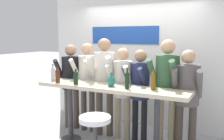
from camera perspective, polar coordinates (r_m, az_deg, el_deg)
back_wall at (r=5.20m, az=6.39°, el=2.50°), size 4.16×0.12×2.75m
tasting_table at (r=4.05m, az=-0.50°, el=-6.06°), size 2.56×0.52×1.06m
bar_stool at (r=3.51m, az=-3.88°, el=-14.54°), size 0.45×0.45×0.78m
person_far_left at (r=5.02m, az=-9.38°, el=-1.58°), size 0.48×0.59×1.69m
person_left at (r=4.81m, az=-5.67°, el=-1.58°), size 0.41×0.53×1.72m
person_center_left at (r=4.56m, az=-1.78°, el=-1.38°), size 0.51×0.62×1.81m
person_center at (r=4.40m, az=2.41°, el=-3.05°), size 0.42×0.53×1.65m
person_center_right at (r=4.31m, az=6.38°, el=-3.49°), size 0.43×0.54×1.63m
person_right at (r=4.15m, az=12.41°, el=-2.64°), size 0.49×0.60×1.80m
person_far_right at (r=4.06m, az=16.78°, el=-4.48°), size 0.49×0.58×1.65m
wine_bottle_0 at (r=4.42m, az=-12.33°, el=-1.12°), size 0.08×0.08×0.27m
wine_bottle_1 at (r=4.18m, az=-8.28°, el=-1.62°), size 0.08×0.08×0.25m
wine_bottle_2 at (r=3.76m, az=9.39°, el=-2.28°), size 0.07×0.07×0.32m
wine_bottle_3 at (r=4.61m, az=-13.35°, el=-0.69°), size 0.08×0.08×0.29m
wine_bottle_4 at (r=3.79m, az=3.48°, el=-2.17°), size 0.07×0.07×0.32m
decorative_vase at (r=3.96m, az=-0.18°, el=-2.53°), size 0.13×0.13×0.22m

